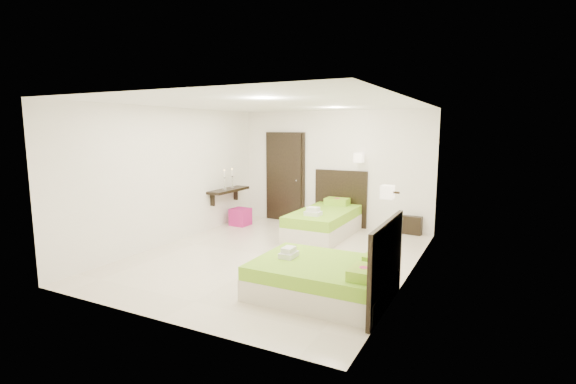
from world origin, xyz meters
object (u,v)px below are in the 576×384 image
at_px(bed_single, 325,220).
at_px(nightstand, 412,224).
at_px(ottoman, 240,217).
at_px(bed_double, 327,277).

distance_m(bed_single, nightstand, 1.87).
height_order(nightstand, ottoman, ottoman).
xyz_separation_m(bed_double, ottoman, (-3.31, 2.97, -0.07)).
bearing_deg(ottoman, bed_single, 1.75).
xyz_separation_m(nightstand, ottoman, (-3.67, -1.04, 0.00)).
relative_size(bed_single, bed_double, 1.16).
distance_m(nightstand, ottoman, 3.81).
distance_m(bed_double, nightstand, 4.03).
bearing_deg(bed_double, nightstand, 84.96).
bearing_deg(nightstand, ottoman, -160.02).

